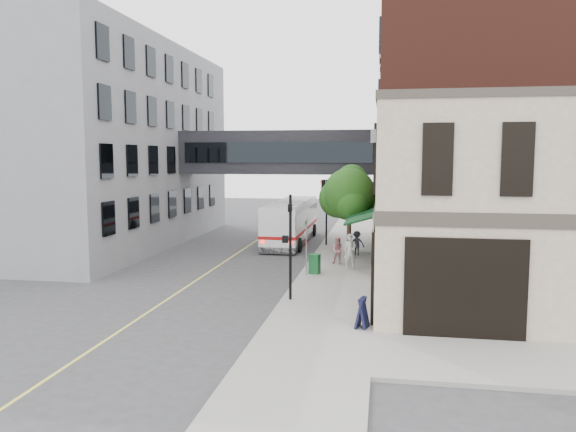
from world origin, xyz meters
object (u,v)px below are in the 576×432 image
at_px(pedestrian_a, 350,251).
at_px(sandwich_board, 362,313).
at_px(bus, 291,220).
at_px(pedestrian_c, 357,243).
at_px(newspaper_box, 315,264).
at_px(pedestrian_b, 338,251).

xyz_separation_m(pedestrian_a, sandwich_board, (1.06, -10.54, -0.40)).
bearing_deg(sandwich_board, bus, 119.46).
relative_size(bus, pedestrian_c, 7.22).
bearing_deg(newspaper_box, bus, 117.95).
distance_m(bus, newspaper_box, 11.59).
distance_m(pedestrian_b, newspaper_box, 3.01).
height_order(pedestrian_a, newspaper_box, pedestrian_a).
height_order(pedestrian_b, newspaper_box, pedestrian_b).
bearing_deg(pedestrian_b, pedestrian_a, -54.81).
xyz_separation_m(pedestrian_b, sandwich_board, (1.81, -11.76, -0.22)).
height_order(pedestrian_a, sandwich_board, pedestrian_a).
relative_size(pedestrian_a, sandwich_board, 1.72).
bearing_deg(sandwich_board, pedestrian_a, 108.84).
bearing_deg(pedestrian_c, pedestrian_b, -97.11).
distance_m(pedestrian_c, newspaper_box, 6.09).
bearing_deg(pedestrian_b, pedestrian_c, 76.79).
bearing_deg(newspaper_box, sandwich_board, -60.08).
xyz_separation_m(pedestrian_c, sandwich_board, (0.91, -14.72, -0.21)).
distance_m(pedestrian_a, pedestrian_c, 4.18).
distance_m(bus, sandwich_board, 20.93).
height_order(newspaper_box, sandwich_board, sandwich_board).
bearing_deg(pedestrian_b, bus, 119.95).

